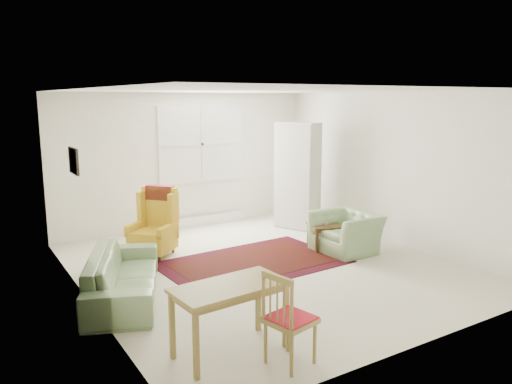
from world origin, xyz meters
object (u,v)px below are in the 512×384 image
wingback_chair (152,222)px  coffee_table (325,236)px  stool (166,231)px  desk_chair (290,318)px  desk (230,319)px  sofa (123,267)px  armchair (346,228)px  cabinet (297,176)px

wingback_chair → coffee_table: (2.50, -1.10, -0.33)m
stool → desk_chair: 4.12m
desk → desk_chair: size_ratio=1.21×
sofa → desk: (0.45, -1.86, -0.05)m
coffee_table → desk_chair: 3.66m
sofa → wingback_chair: wingback_chair is taller
sofa → coffee_table: (3.38, 0.28, -0.19)m
wingback_chair → coffee_table: 2.75m
coffee_table → stool: size_ratio=0.98×
desk_chair → armchair: bearing=-62.5°
wingback_chair → cabinet: bearing=53.5°
coffee_table → stool: (-2.12, 1.48, 0.05)m
coffee_table → stool: 2.59m
armchair → coffee_table: 0.39m
armchair → desk: 3.63m
sofa → wingback_chair: (0.89, 1.38, 0.14)m
stool → desk_chair: (-0.44, -4.09, 0.20)m
desk_chair → coffee_table: bearing=-57.0°
stool → desk_chair: bearing=-96.1°
coffee_table → desk: (-2.93, -2.15, 0.14)m
sofa → desk_chair: 2.46m
sofa → desk_chair: (0.82, -2.32, 0.05)m
sofa → armchair: (3.57, -0.01, -0.02)m
cabinet → desk_chair: size_ratio=2.19×
stool → desk: size_ratio=0.47×
wingback_chair → desk_chair: (-0.06, -3.71, -0.08)m
coffee_table → cabinet: bearing=72.7°
coffee_table → desk_chair: size_ratio=0.55×
coffee_table → stool: bearing=145.1°
desk → desk_chair: bearing=-51.2°
stool → wingback_chair: bearing=-134.4°
armchair → stool: 2.92m
sofa → armchair: size_ratio=2.04×
wingback_chair → desk: 3.28m
coffee_table → desk: 3.64m
wingback_chair → desk_chair: wingback_chair is taller
sofa → cabinet: bearing=-45.2°
wingback_chair → cabinet: 2.95m
sofa → desk: sofa is taller
sofa → coffee_table: 3.40m
sofa → desk_chair: size_ratio=2.18×
wingback_chair → desk: (-0.43, -3.25, -0.19)m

